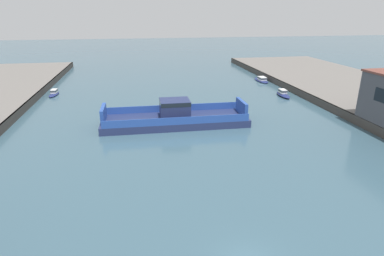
# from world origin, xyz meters

# --- Properties ---
(chain_ferry) EXTENTS (22.09, 7.04, 3.88)m
(chain_ferry) POSITION_xyz_m (-1.30, 29.75, 1.15)
(chain_ferry) COLOR navy
(chain_ferry) RESTS_ON ground
(moored_boat_near_left) EXTENTS (2.34, 6.97, 1.17)m
(moored_boat_near_left) POSITION_xyz_m (24.01, 58.01, 0.44)
(moored_boat_near_left) COLOR navy
(moored_boat_near_left) RESTS_ON ground
(moored_boat_near_right) EXTENTS (1.91, 5.53, 1.36)m
(moored_boat_near_right) POSITION_xyz_m (22.65, 43.07, 0.50)
(moored_boat_near_right) COLOR navy
(moored_boat_near_right) RESTS_ON ground
(moored_boat_mid_left) EXTENTS (1.82, 5.22, 1.14)m
(moored_boat_mid_left) POSITION_xyz_m (-23.66, 52.49, 0.42)
(moored_boat_mid_left) COLOR navy
(moored_boat_mid_left) RESTS_ON ground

